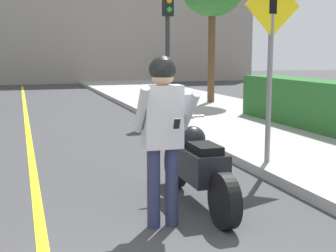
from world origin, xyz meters
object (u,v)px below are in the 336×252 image
(traffic_light, at_px, (168,26))
(person_biker, at_px, (163,123))
(crossing_sign, at_px, (271,52))
(motorcycle, at_px, (196,165))

(traffic_light, bearing_deg, person_biker, -107.98)
(crossing_sign, relative_size, traffic_light, 0.84)
(crossing_sign, bearing_deg, person_biker, -141.92)
(person_biker, xyz_separation_m, crossing_sign, (2.23, 1.75, 0.73))
(motorcycle, distance_m, crossing_sign, 2.42)
(traffic_light, bearing_deg, crossing_sign, -91.56)
(motorcycle, xyz_separation_m, traffic_light, (1.79, 6.77, 2.02))
(person_biker, distance_m, traffic_light, 7.86)
(person_biker, bearing_deg, motorcycle, 44.05)
(motorcycle, bearing_deg, person_biker, -135.95)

